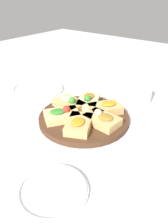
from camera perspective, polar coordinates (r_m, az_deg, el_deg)
The scene contains 11 objects.
ground_plane at distance 0.86m, azimuth -0.00°, elevation -2.11°, with size 3.00×3.00×0.00m, color silver.
serving_board at distance 0.86m, azimuth -0.00°, elevation -1.50°, with size 0.35×0.35×0.02m, color #422819.
focaccia_slice_0 at distance 0.80m, azimuth 4.71°, elevation -1.94°, with size 0.13×0.09×0.05m.
focaccia_slice_1 at distance 0.87m, azimuth 5.57°, elevation 1.01°, with size 0.14×0.15×0.04m.
focaccia_slice_2 at distance 0.92m, azimuth 1.12°, elevation 2.86°, with size 0.13×0.15×0.05m.
focaccia_slice_3 at distance 0.90m, azimuth -3.89°, elevation 2.19°, with size 0.14×0.10×0.05m.
focaccia_slice_4 at distance 0.83m, azimuth -5.83°, elevation -0.75°, with size 0.14×0.15×0.05m.
focaccia_slice_5 at distance 0.77m, azimuth -1.34°, elevation -3.16°, with size 0.13×0.15×0.04m.
plate_left at distance 0.60m, azimuth -8.19°, elevation -19.53°, with size 0.19×0.19×0.02m.
plate_right at distance 1.14m, azimuth -11.96°, elevation 6.07°, with size 0.26×0.26×0.02m.
water_glass at distance 1.01m, azimuth 15.12°, elevation 4.60°, with size 0.08×0.08×0.09m, color silver.
Camera 1 is at (-0.45, 0.58, 0.46)m, focal length 35.00 mm.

